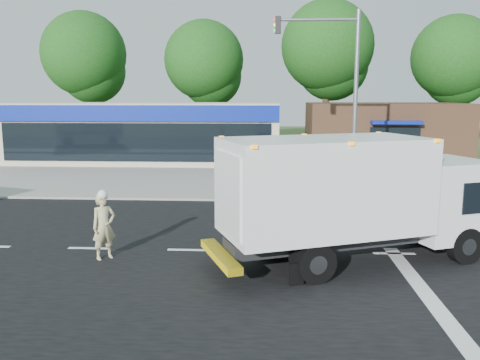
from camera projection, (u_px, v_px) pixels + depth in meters
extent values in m
plane|color=#385123|center=(290.00, 252.00, 14.81)|extent=(120.00, 120.00, 0.00)
cube|color=black|center=(290.00, 252.00, 14.81)|extent=(60.00, 14.00, 0.02)
cube|color=gray|center=(282.00, 195.00, 22.88)|extent=(60.00, 2.40, 0.12)
cube|color=gray|center=(280.00, 176.00, 28.59)|extent=(60.00, 9.00, 0.02)
cube|color=silver|center=(88.00, 248.00, 15.14)|extent=(1.20, 0.15, 0.01)
cube|color=silver|center=(188.00, 250.00, 14.98)|extent=(1.20, 0.15, 0.01)
cube|color=silver|center=(290.00, 252.00, 14.81)|extent=(1.20, 0.15, 0.01)
cube|color=silver|center=(394.00, 253.00, 14.64)|extent=(1.20, 0.15, 0.01)
cube|color=silver|center=(426.00, 293.00, 11.69)|extent=(0.40, 7.00, 0.01)
cube|color=black|center=(323.00, 240.00, 13.48)|extent=(5.27, 2.91, 0.37)
cube|color=white|center=(441.00, 198.00, 14.48)|extent=(2.79, 2.87, 2.21)
cube|color=black|center=(470.00, 189.00, 14.76)|extent=(0.88, 1.91, 0.95)
cube|color=white|center=(324.00, 185.00, 13.23)|extent=(5.81, 4.28, 2.47)
cube|color=silver|center=(227.00, 193.00, 12.42)|extent=(0.83, 1.98, 2.00)
cube|color=yellow|center=(220.00, 256.00, 12.62)|extent=(1.27, 2.48, 0.19)
cube|color=orange|center=(326.00, 139.00, 13.03)|extent=(5.63, 4.24, 0.08)
cylinder|color=black|center=(418.00, 227.00, 15.62)|extent=(1.05, 0.66, 1.01)
cylinder|color=black|center=(465.00, 245.00, 13.75)|extent=(1.05, 0.66, 1.01)
cylinder|color=black|center=(282.00, 240.00, 14.27)|extent=(1.05, 0.66, 1.01)
cylinder|color=black|center=(316.00, 263.00, 12.30)|extent=(1.05, 0.66, 1.01)
imported|color=tan|center=(104.00, 227.00, 14.07)|extent=(0.80, 0.78, 1.86)
sphere|color=white|center=(102.00, 195.00, 13.93)|extent=(0.28, 0.28, 0.28)
cube|color=#BFB69E|center=(146.00, 132.00, 34.67)|extent=(18.00, 6.00, 4.00)
cube|color=navy|center=(134.00, 113.00, 31.44)|extent=(18.00, 0.30, 1.00)
cube|color=black|center=(135.00, 142.00, 31.74)|extent=(17.00, 0.12, 2.40)
cube|color=#382316|center=(384.00, 133.00, 33.78)|extent=(10.00, 6.00, 4.00)
cube|color=navy|center=(396.00, 122.00, 30.58)|extent=(3.00, 1.20, 0.20)
cube|color=black|center=(394.00, 145.00, 30.86)|extent=(3.00, 0.12, 2.20)
cylinder|color=gray|center=(355.00, 108.00, 21.46)|extent=(0.18, 0.18, 8.00)
cylinder|color=gray|center=(317.00, 20.00, 20.96)|extent=(3.40, 0.12, 0.12)
cube|color=black|center=(278.00, 25.00, 21.08)|extent=(0.25, 0.25, 0.70)
cylinder|color=#332114|center=(86.00, 105.00, 42.66)|extent=(0.56, 0.56, 7.35)
sphere|color=#154714|center=(84.00, 54.00, 41.96)|extent=(6.93, 6.93, 6.93)
sphere|color=#154714|center=(93.00, 71.00, 42.65)|extent=(5.46, 5.46, 5.46)
cylinder|color=#332114|center=(205.00, 108.00, 42.14)|extent=(0.56, 0.56, 6.86)
sphere|color=#154714|center=(204.00, 60.00, 41.49)|extent=(6.47, 6.47, 6.47)
sphere|color=#154714|center=(211.00, 76.00, 42.17)|extent=(5.10, 5.10, 5.10)
cylinder|color=#332114|center=(326.00, 102.00, 41.50)|extent=(0.56, 0.56, 7.84)
sphere|color=#154714|center=(327.00, 46.00, 40.76)|extent=(7.39, 7.39, 7.39)
sphere|color=#154714|center=(332.00, 65.00, 41.47)|extent=(5.82, 5.82, 5.82)
cylinder|color=#332114|center=(450.00, 108.00, 41.02)|extent=(0.56, 0.56, 7.00)
sphere|color=#154714|center=(454.00, 57.00, 40.35)|extent=(6.60, 6.60, 6.60)
sphere|color=#154714|center=(457.00, 74.00, 41.03)|extent=(5.20, 5.20, 5.20)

